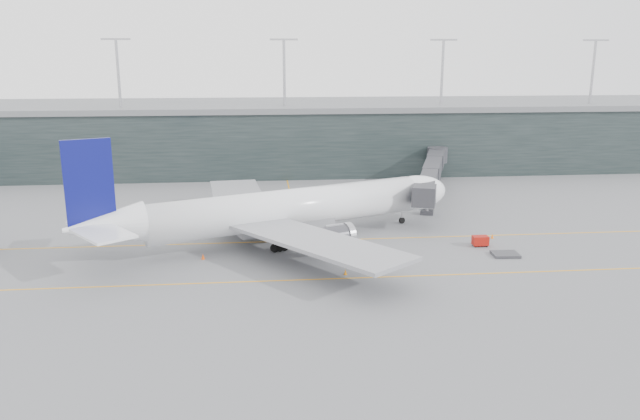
{
  "coord_description": "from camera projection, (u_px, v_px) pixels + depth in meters",
  "views": [
    {
      "loc": [
        -0.79,
        -89.89,
        26.1
      ],
      "look_at": [
        7.66,
        -4.0,
        4.52
      ],
      "focal_mm": 35.0,
      "sensor_mm": 36.0,
      "label": 1
    }
  ],
  "objects": [
    {
      "name": "taxiline_a",
      "position": [
        267.0,
        242.0,
        89.33
      ],
      "size": [
        160.0,
        0.25,
        0.02
      ],
      "primitive_type": "cube",
      "color": "orange",
      "rests_on": "ground"
    },
    {
      "name": "cone_tail",
      "position": [
        203.0,
        256.0,
        81.63
      ],
      "size": [
        0.49,
        0.49,
        0.78
      ],
      "primitive_type": "cone",
      "color": "#CB430B",
      "rests_on": "ground"
    },
    {
      "name": "ground",
      "position": [
        266.0,
        234.0,
        93.2
      ],
      "size": [
        320.0,
        320.0,
        0.0
      ],
      "primitive_type": "plane",
      "color": "slate",
      "rests_on": "ground"
    },
    {
      "name": "cone_nose",
      "position": [
        492.0,
        236.0,
        90.9
      ],
      "size": [
        0.44,
        0.44,
        0.7
      ],
      "primitive_type": "cone",
      "color": "orange",
      "rests_on": "ground"
    },
    {
      "name": "cone_wing_port",
      "position": [
        312.0,
        210.0,
        106.16
      ],
      "size": [
        0.42,
        0.42,
        0.66
      ],
      "primitive_type": "cone",
      "color": "orange",
      "rests_on": "ground"
    },
    {
      "name": "taxiline_b",
      "position": [
        269.0,
        281.0,
        73.88
      ],
      "size": [
        160.0,
        0.25,
        0.02
      ],
      "primitive_type": "cube",
      "color": "orange",
      "rests_on": "ground"
    },
    {
      "name": "main_aircraft",
      "position": [
        287.0,
        210.0,
        88.96
      ],
      "size": [
        55.82,
        51.56,
        16.32
      ],
      "rotation": [
        0.0,
        0.0,
        0.38
      ],
      "color": "white",
      "rests_on": "ground"
    },
    {
      "name": "jet_bridge",
      "position": [
        422.0,
        168.0,
        117.5
      ],
      "size": [
        17.86,
        44.98,
        6.97
      ],
      "rotation": [
        0.0,
        0.0,
        -0.33
      ],
      "color": "#303035",
      "rests_on": "ground"
    },
    {
      "name": "gse_cart",
      "position": [
        480.0,
        241.0,
        87.13
      ],
      "size": [
        2.14,
        1.37,
        1.46
      ],
      "rotation": [
        0.0,
        0.0,
        -0.0
      ],
      "color": "#9D120B",
      "rests_on": "ground"
    },
    {
      "name": "cone_wing_stbd",
      "position": [
        345.0,
        272.0,
        75.95
      ],
      "size": [
        0.42,
        0.42,
        0.66
      ],
      "primitive_type": "cone",
      "color": "orange",
      "rests_on": "ground"
    },
    {
      "name": "uld_c",
      "position": [
        274.0,
        210.0,
        103.74
      ],
      "size": [
        2.49,
        2.26,
        1.86
      ],
      "rotation": [
        0.0,
        0.0,
        0.37
      ],
      "color": "#3C3C41",
      "rests_on": "ground"
    },
    {
      "name": "baggage_dolly",
      "position": [
        505.0,
        254.0,
        83.13
      ],
      "size": [
        3.6,
        2.96,
        0.34
      ],
      "primitive_type": "cube",
      "rotation": [
        0.0,
        0.0,
        -0.06
      ],
      "color": "#333237",
      "rests_on": "ground"
    },
    {
      "name": "uld_a",
      "position": [
        241.0,
        213.0,
        101.27
      ],
      "size": [
        2.43,
        2.12,
        1.91
      ],
      "rotation": [
        0.0,
        0.0,
        -0.24
      ],
      "color": "#3C3C41",
      "rests_on": "ground"
    },
    {
      "name": "uld_b",
      "position": [
        249.0,
        209.0,
        104.92
      ],
      "size": [
        2.11,
        1.81,
        1.69
      ],
      "rotation": [
        0.0,
        0.0,
        -0.19
      ],
      "color": "#3C3C41",
      "rests_on": "ground"
    },
    {
      "name": "taxiline_lead_main",
      "position": [
        292.0,
        203.0,
        112.98
      ],
      "size": [
        0.25,
        60.0,
        0.02
      ],
      "primitive_type": "cube",
      "color": "orange",
      "rests_on": "ground"
    },
    {
      "name": "terminal",
      "position": [
        262.0,
        135.0,
        147.34
      ],
      "size": [
        240.0,
        36.0,
        29.0
      ],
      "color": "black",
      "rests_on": "ground"
    }
  ]
}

